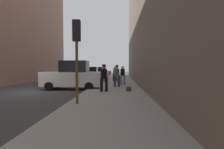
# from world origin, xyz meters

# --- Properties ---
(ground_plane) EXTENTS (120.00, 120.00, 0.00)m
(ground_plane) POSITION_xyz_m (0.00, 0.00, 0.00)
(ground_plane) COLOR #38383A
(sidewalk) EXTENTS (4.00, 40.00, 0.15)m
(sidewalk) POSITION_xyz_m (6.00, 0.00, 0.07)
(sidewalk) COLOR gray
(sidewalk) RESTS_ON ground_plane
(parked_white_van) EXTENTS (4.61, 2.07, 2.25)m
(parked_white_van) POSITION_xyz_m (2.65, 1.72, 1.03)
(parked_white_van) COLOR silver
(parked_white_van) RESTS_ON ground_plane
(parked_gray_coupe) EXTENTS (4.23, 2.11, 1.79)m
(parked_gray_coupe) POSITION_xyz_m (2.65, 8.33, 0.85)
(parked_gray_coupe) COLOR slate
(parked_gray_coupe) RESTS_ON ground_plane
(parked_silver_sedan) EXTENTS (4.23, 2.12, 1.79)m
(parked_silver_sedan) POSITION_xyz_m (2.65, 14.39, 0.85)
(parked_silver_sedan) COLOR #B7BABF
(parked_silver_sedan) RESTS_ON ground_plane
(parked_red_hatchback) EXTENTS (4.21, 2.08, 1.79)m
(parked_red_hatchback) POSITION_xyz_m (2.65, 20.82, 0.85)
(parked_red_hatchback) COLOR #B2191E
(parked_red_hatchback) RESTS_ON ground_plane
(fire_hydrant) EXTENTS (0.42, 0.22, 0.70)m
(fire_hydrant) POSITION_xyz_m (4.45, 4.12, 0.50)
(fire_hydrant) COLOR red
(fire_hydrant) RESTS_ON sidewalk
(traffic_light) EXTENTS (0.32, 0.32, 3.60)m
(traffic_light) POSITION_xyz_m (4.50, -4.40, 2.76)
(traffic_light) COLOR #514C0F
(traffic_light) RESTS_ON sidewalk
(pedestrian_in_tan_coat) EXTENTS (0.52, 0.44, 1.71)m
(pedestrian_in_tan_coat) POSITION_xyz_m (5.78, 8.57, 1.10)
(pedestrian_in_tan_coat) COLOR black
(pedestrian_in_tan_coat) RESTS_ON sidewalk
(pedestrian_with_beanie) EXTENTS (0.51, 0.41, 1.78)m
(pedestrian_with_beanie) POSITION_xyz_m (6.12, 2.31, 1.14)
(pedestrian_with_beanie) COLOR #333338
(pedestrian_with_beanie) RESTS_ON sidewalk
(pedestrian_with_fedora) EXTENTS (0.51, 0.43, 1.78)m
(pedestrian_with_fedora) POSITION_xyz_m (5.33, -0.56, 1.14)
(pedestrian_with_fedora) COLOR black
(pedestrian_with_fedora) RESTS_ON sidewalk
(pedestrian_in_jeans) EXTENTS (0.50, 0.41, 1.71)m
(pedestrian_in_jeans) POSITION_xyz_m (6.62, 4.18, 1.10)
(pedestrian_in_jeans) COLOR #728CB2
(pedestrian_in_jeans) RESTS_ON sidewalk
(rolling_suitcase) EXTENTS (0.39, 0.58, 1.04)m
(rolling_suitcase) POSITION_xyz_m (6.30, 7.95, 0.49)
(rolling_suitcase) COLOR black
(rolling_suitcase) RESTS_ON sidewalk
(duffel_bag) EXTENTS (0.32, 0.44, 0.28)m
(duffel_bag) POSITION_xyz_m (6.96, -0.20, 0.29)
(duffel_bag) COLOR #472D19
(duffel_bag) RESTS_ON sidewalk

